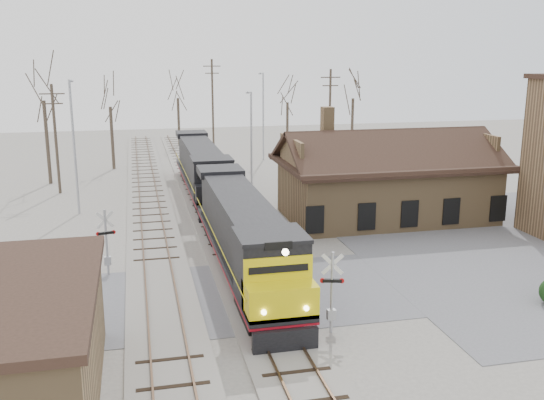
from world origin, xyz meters
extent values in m
plane|color=#9C978D|center=(0.00, 0.00, 0.00)|extent=(140.00, 140.00, 0.00)
cube|color=#5B5B60|center=(0.00, 0.00, 0.01)|extent=(60.00, 9.00, 0.03)
cube|color=#5B5B60|center=(18.00, 4.00, 0.02)|extent=(22.00, 26.00, 0.03)
cube|color=#9C978D|center=(0.00, 15.00, 0.06)|extent=(3.40, 90.00, 0.12)
cube|color=#473323|center=(-0.72, 15.00, 0.17)|extent=(0.08, 90.00, 0.14)
cube|color=#473323|center=(0.72, 15.00, 0.17)|extent=(0.08, 90.00, 0.14)
cube|color=#9C978D|center=(-4.50, 15.00, 0.06)|extent=(3.40, 90.00, 0.12)
cube|color=#473323|center=(-5.22, 15.00, 0.17)|extent=(0.08, 90.00, 0.14)
cube|color=#473323|center=(-3.78, 15.00, 0.17)|extent=(0.08, 90.00, 0.14)
cube|color=olive|center=(12.00, 12.00, 2.00)|extent=(14.00, 8.00, 4.00)
cube|color=black|center=(12.00, 12.00, 4.10)|extent=(15.20, 9.20, 0.30)
cube|color=black|center=(12.00, 9.70, 5.10)|extent=(15.00, 4.71, 2.66)
cube|color=black|center=(12.00, 14.30, 5.10)|extent=(15.00, 4.71, 2.66)
cube|color=olive|center=(8.00, 13.50, 6.80)|extent=(0.80, 0.80, 2.20)
cube|color=black|center=(0.00, -2.87, 0.52)|extent=(2.37, 3.79, 0.95)
cube|color=black|center=(0.00, 9.46, 0.52)|extent=(2.37, 3.79, 0.95)
cube|color=black|center=(0.00, 3.29, 1.28)|extent=(2.84, 18.96, 0.33)
cube|color=maroon|center=(0.00, 3.29, 1.07)|extent=(2.86, 18.96, 0.11)
cube|color=black|center=(0.00, 4.48, 2.75)|extent=(2.46, 13.74, 2.65)
cube|color=black|center=(0.00, -3.72, 2.75)|extent=(2.84, 2.65, 2.65)
cube|color=yellow|center=(0.00, -5.33, 1.94)|extent=(2.84, 1.71, 1.33)
cube|color=black|center=(0.00, -6.29, 0.52)|extent=(2.65, 0.25, 0.95)
cylinder|color=#FFF2CC|center=(0.00, -6.21, 4.17)|extent=(0.27, 0.10, 0.27)
cube|color=black|center=(0.00, 16.59, 0.52)|extent=(2.37, 3.79, 0.95)
cube|color=black|center=(0.00, 28.91, 0.52)|extent=(2.37, 3.79, 0.95)
cube|color=black|center=(0.00, 22.75, 1.28)|extent=(2.84, 18.96, 0.33)
cube|color=maroon|center=(0.00, 22.75, 1.07)|extent=(2.86, 18.96, 0.11)
cube|color=black|center=(0.00, 23.94, 2.75)|extent=(2.46, 13.74, 2.65)
cube|color=black|center=(0.00, 15.74, 2.75)|extent=(2.84, 2.65, 2.65)
cube|color=black|center=(0.00, 14.13, 1.94)|extent=(2.84, 1.71, 1.33)
cube|color=black|center=(0.00, 13.17, 0.52)|extent=(2.65, 0.25, 0.95)
cylinder|color=#A5A8AD|center=(2.35, -4.90, 1.79)|extent=(0.13, 0.13, 3.58)
cube|color=silver|center=(2.35, -4.90, 3.04)|extent=(0.91, 0.28, 0.94)
cube|color=silver|center=(2.35, -4.90, 3.04)|extent=(0.91, 0.28, 0.94)
cube|color=black|center=(2.35, -4.90, 2.33)|extent=(0.82, 0.35, 0.13)
cylinder|color=#B20C0C|center=(1.96, -4.80, 2.33)|extent=(0.23, 0.13, 0.21)
cylinder|color=#B20C0C|center=(2.73, -5.01, 2.33)|extent=(0.23, 0.13, 0.21)
cube|color=#A5A8AD|center=(2.35, -4.90, 0.80)|extent=(0.36, 0.27, 0.45)
cylinder|color=#A5A8AD|center=(-7.11, 4.27, 1.81)|extent=(0.13, 0.13, 3.61)
cube|color=silver|center=(-7.11, 4.27, 3.07)|extent=(0.93, 0.26, 0.95)
cube|color=silver|center=(-7.11, 4.27, 3.07)|extent=(0.93, 0.26, 0.95)
cube|color=black|center=(-7.11, 4.27, 2.35)|extent=(0.83, 0.33, 0.14)
cylinder|color=#B20C0C|center=(-6.71, 4.36, 2.35)|extent=(0.23, 0.13, 0.22)
cylinder|color=#B20C0C|center=(-7.50, 4.17, 2.35)|extent=(0.23, 0.13, 0.22)
cube|color=#A5A8AD|center=(-7.11, 4.27, 0.81)|extent=(0.36, 0.27, 0.45)
cylinder|color=#A5A8AD|center=(-9.65, 17.99, 4.89)|extent=(0.18, 0.18, 9.78)
cylinder|color=#A5A8AD|center=(-9.65, 18.89, 9.68)|extent=(0.12, 1.80, 0.12)
cube|color=#A5A8AD|center=(-9.65, 19.69, 9.58)|extent=(0.25, 0.50, 0.12)
cylinder|color=#A5A8AD|center=(4.70, 24.81, 4.17)|extent=(0.18, 0.18, 8.35)
cylinder|color=#A5A8AD|center=(4.70, 25.71, 8.25)|extent=(0.12, 1.80, 0.12)
cube|color=#A5A8AD|center=(4.70, 26.51, 8.15)|extent=(0.25, 0.50, 0.12)
cylinder|color=#A5A8AD|center=(8.55, 37.76, 4.80)|extent=(0.18, 0.18, 9.59)
cylinder|color=#A5A8AD|center=(8.55, 38.66, 9.49)|extent=(0.12, 1.80, 0.12)
cube|color=#A5A8AD|center=(8.55, 39.46, 9.39)|extent=(0.25, 0.50, 0.12)
cylinder|color=#382D23|center=(-11.77, 25.50, 4.58)|extent=(0.24, 0.24, 9.15)
cube|color=#382D23|center=(-11.77, 25.50, 8.35)|extent=(2.00, 0.10, 0.10)
cube|color=#382D23|center=(-11.77, 25.50, 7.55)|extent=(1.60, 0.10, 0.10)
cylinder|color=#382D23|center=(3.75, 43.52, 5.49)|extent=(0.24, 0.24, 10.97)
cube|color=#382D23|center=(3.75, 43.52, 10.17)|extent=(2.00, 0.10, 0.10)
cube|color=#382D23|center=(3.75, 43.52, 9.37)|extent=(1.60, 0.10, 0.10)
cylinder|color=#382D23|center=(13.71, 30.24, 5.05)|extent=(0.24, 0.24, 10.10)
cube|color=#382D23|center=(13.71, 30.24, 9.30)|extent=(2.00, 0.10, 0.10)
cube|color=#382D23|center=(13.71, 30.24, 8.50)|extent=(1.60, 0.10, 0.10)
cylinder|color=#382D23|center=(-13.04, 29.85, 3.76)|extent=(0.32, 0.32, 7.52)
cylinder|color=#382D23|center=(-7.58, 36.05, 3.18)|extent=(0.32, 0.32, 6.36)
cylinder|color=#382D23|center=(0.24, 50.39, 3.06)|extent=(0.32, 0.32, 6.13)
cylinder|color=#382D23|center=(12.70, 43.30, 2.96)|extent=(0.32, 0.32, 5.91)
cylinder|color=#382D23|center=(18.09, 35.55, 3.42)|extent=(0.32, 0.32, 6.83)
camera|label=1|loc=(-5.39, -27.46, 11.51)|focal=40.00mm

